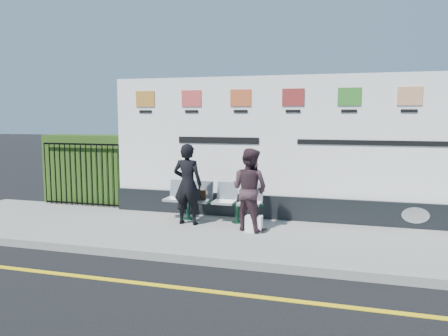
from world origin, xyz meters
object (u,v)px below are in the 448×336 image
billboard (293,158)px  bench (212,210)px  woman_right (250,189)px  woman_left (188,184)px

billboard → bench: size_ratio=3.89×
woman_right → woman_left: bearing=18.0°
billboard → woman_left: 2.25m
billboard → woman_right: billboard is taller
woman_right → bench: bearing=-5.4°
billboard → woman_left: (-1.96, -0.99, -0.48)m
woman_left → woman_right: 1.30m
bench → woman_left: woman_left is taller
billboard → bench: bearing=-158.8°
bench → billboard: bearing=21.8°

